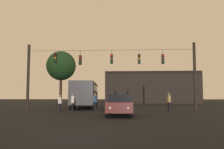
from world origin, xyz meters
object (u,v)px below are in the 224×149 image
car_near_right (119,105)px  pedestrian_near_bus (169,101)px  pedestrian_crossing_right (95,101)px  pedestrian_crossing_left (60,103)px  city_bus (85,92)px  tree_left_silhouette (61,66)px  pedestrian_crossing_center (72,102)px

car_near_right → pedestrian_near_bus: bearing=51.0°
pedestrian_crossing_right → pedestrian_crossing_left: bearing=-146.1°
city_bus → pedestrian_near_bus: 11.21m
pedestrian_crossing_right → pedestrian_near_bus: bearing=-2.3°
city_bus → tree_left_silhouette: size_ratio=1.12×
pedestrian_near_bus → tree_left_silhouette: 28.99m
city_bus → tree_left_silhouette: (-7.51, 16.34, 5.30)m
pedestrian_crossing_left → pedestrian_crossing_center: size_ratio=0.93×
car_near_right → city_bus: bearing=110.5°
pedestrian_crossing_center → pedestrian_near_bus: pedestrian_near_bus is taller
car_near_right → tree_left_silhouette: bearing=112.9°
pedestrian_crossing_center → pedestrian_crossing_right: size_ratio=0.99×
pedestrian_crossing_center → city_bus: bearing=91.6°
pedestrian_crossing_right → pedestrian_crossing_center: bearing=-135.5°
pedestrian_near_bus → tree_left_silhouette: tree_left_silhouette is taller
pedestrian_crossing_left → pedestrian_crossing_center: 1.08m
pedestrian_crossing_left → pedestrian_crossing_right: 3.45m
pedestrian_crossing_left → tree_left_silhouette: size_ratio=0.15×
pedestrian_crossing_right → pedestrian_near_bus: pedestrian_near_bus is taller
pedestrian_crossing_center → tree_left_silhouette: size_ratio=0.16×
pedestrian_crossing_left → city_bus: bearing=84.3°
pedestrian_crossing_left → tree_left_silhouette: (-6.67, 24.70, 6.31)m
pedestrian_near_bus → tree_left_silhouette: (-16.45, 23.05, 6.18)m
pedestrian_crossing_left → pedestrian_near_bus: pedestrian_near_bus is taller
car_near_right → pedestrian_crossing_center: pedestrian_crossing_center is taller
city_bus → tree_left_silhouette: 18.75m
car_near_right → pedestrian_crossing_left: 6.58m
pedestrian_crossing_center → tree_left_silhouette: 26.47m
pedestrian_crossing_left → pedestrian_crossing_center: (1.07, 0.16, 0.07)m
pedestrian_crossing_center → pedestrian_crossing_right: 2.52m
car_near_right → tree_left_silhouette: size_ratio=0.44×
tree_left_silhouette → pedestrian_crossing_left: bearing=-74.9°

